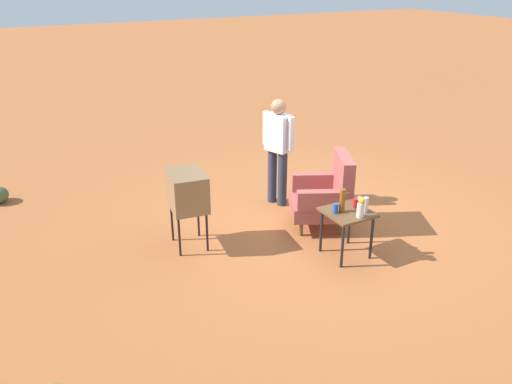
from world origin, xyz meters
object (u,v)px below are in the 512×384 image
bottle_short_clear (365,205)px  soda_can_red (355,203)px  side_table (347,218)px  person_standing (278,146)px  tv_on_stand (187,191)px  flower_vase (361,206)px  armchair (326,194)px  soda_can_blue (336,208)px  bottle_tall_amber (342,200)px

bottle_short_clear → soda_can_red: bearing=-173.4°
side_table → person_standing: 1.84m
tv_on_stand → bottle_short_clear: bearing=54.7°
soda_can_red → bottle_short_clear: bearing=6.6°
side_table → bottle_short_clear: bottle_short_clear is taller
person_standing → flower_vase: (1.99, -0.02, -0.18)m
soda_can_red → flower_vase: bearing=-26.5°
person_standing → soda_can_red: person_standing is taller
armchair → side_table: bearing=-16.7°
soda_can_blue → bottle_tall_amber: 0.13m
bottle_tall_amber → bottle_short_clear: bearing=57.3°
tv_on_stand → soda_can_red: 2.12m
soda_can_red → bottle_tall_amber: size_ratio=0.41×
tv_on_stand → armchair: bearing=78.6°
armchair → bottle_short_clear: bearing=-4.4°
bottle_tall_amber → flower_vase: bearing=22.9°
tv_on_stand → person_standing: size_ratio=0.63×
armchair → flower_vase: size_ratio=4.00×
bottle_tall_amber → armchair: bearing=157.6°
side_table → flower_vase: flower_vase is taller
soda_can_red → bottle_short_clear: 0.17m
tv_on_stand → flower_vase: tv_on_stand is taller
person_standing → soda_can_red: (1.75, 0.11, -0.26)m
soda_can_blue → flower_vase: flower_vase is taller
armchair → tv_on_stand: (-0.38, -1.89, 0.28)m
bottle_tall_amber → tv_on_stand: bearing=-125.6°
soda_can_red → soda_can_blue: bearing=-89.2°
tv_on_stand → bottle_short_clear: tv_on_stand is taller
soda_can_red → bottle_tall_amber: bearing=-86.7°
person_standing → side_table: bearing=-1.3°
tv_on_stand → soda_can_red: size_ratio=8.44×
soda_can_blue → tv_on_stand: bearing=-127.0°
side_table → soda_can_red: 0.22m
tv_on_stand → soda_can_red: tv_on_stand is taller
flower_vase → armchair: bearing=167.9°
armchair → person_standing: size_ratio=0.65×
bottle_short_clear → side_table: bearing=-126.4°
tv_on_stand → side_table: bearing=54.9°
soda_can_blue → bottle_tall_amber: bottle_tall_amber is taller
person_standing → soda_can_blue: 1.78m
armchair → tv_on_stand: bearing=-101.4°
side_table → armchair: bearing=163.3°
side_table → soda_can_blue: size_ratio=5.04×
armchair → tv_on_stand: size_ratio=1.03×
armchair → soda_can_red: armchair is taller
flower_vase → bottle_tall_amber: bearing=-157.1°
side_table → soda_can_blue: (-0.04, -0.16, 0.15)m
person_standing → armchair: bearing=10.8°
side_table → soda_can_blue: soda_can_blue is taller
soda_can_blue → side_table: bearing=76.1°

